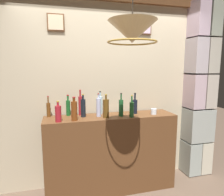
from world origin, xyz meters
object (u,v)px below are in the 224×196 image
at_px(liquor_bottle_sherry, 68,107).
at_px(liquor_bottle_bourbon, 58,113).
at_px(liquor_bottle_port, 80,105).
at_px(liquor_bottle_rye, 99,107).
at_px(liquor_bottle_scotch, 83,108).
at_px(liquor_bottle_whiskey, 74,110).
at_px(liquor_bottle_vermouth, 121,108).
at_px(liquor_bottle_vodka, 49,109).
at_px(glass_tumbler_rocks, 154,111).
at_px(liquor_bottle_amaro, 100,105).
at_px(liquor_bottle_gin, 132,109).
at_px(liquor_bottle_brandy, 135,106).
at_px(pendant_lamp, 132,32).
at_px(liquor_bottle_mezcal, 106,108).

distance_m(liquor_bottle_sherry, liquor_bottle_bourbon, 0.32).
relative_size(liquor_bottle_port, liquor_bottle_rye, 1.13).
height_order(liquor_bottle_scotch, liquor_bottle_bourbon, liquor_bottle_scotch).
bearing_deg(liquor_bottle_whiskey, liquor_bottle_vermouth, 5.70).
bearing_deg(liquor_bottle_bourbon, liquor_bottle_vodka, 112.62).
height_order(liquor_bottle_scotch, glass_tumbler_rocks, liquor_bottle_scotch).
xyz_separation_m(liquor_bottle_whiskey, liquor_bottle_rye, (0.33, 0.13, 0.00)).
xyz_separation_m(liquor_bottle_whiskey, liquor_bottle_vodka, (-0.31, 0.28, -0.03)).
relative_size(liquor_bottle_vodka, liquor_bottle_vermouth, 0.89).
xyz_separation_m(liquor_bottle_port, liquor_bottle_amaro, (0.28, -0.00, -0.01)).
height_order(liquor_bottle_vodka, liquor_bottle_gin, liquor_bottle_gin).
relative_size(liquor_bottle_amaro, liquor_bottle_bourbon, 1.26).
bearing_deg(liquor_bottle_rye, liquor_bottle_brandy, 3.99).
xyz_separation_m(liquor_bottle_sherry, liquor_bottle_gin, (0.80, -0.30, -0.01)).
distance_m(liquor_bottle_whiskey, glass_tumbler_rocks, 1.10).
xyz_separation_m(liquor_bottle_brandy, pendant_lamp, (-0.36, -0.82, 0.86)).
bearing_deg(liquor_bottle_bourbon, liquor_bottle_rye, 15.21).
distance_m(liquor_bottle_port, liquor_bottle_bourbon, 0.41).
xyz_separation_m(liquor_bottle_brandy, liquor_bottle_amaro, (-0.48, 0.10, 0.02)).
relative_size(liquor_bottle_rye, liquor_bottle_amaro, 0.97).
bearing_deg(liquor_bottle_amaro, liquor_bottle_whiskey, -145.20).
distance_m(liquor_bottle_vodka, liquor_bottle_brandy, 1.18).
distance_m(liquor_bottle_vermouth, glass_tumbler_rocks, 0.48).
relative_size(liquor_bottle_whiskey, glass_tumbler_rocks, 3.71).
bearing_deg(liquor_bottle_mezcal, liquor_bottle_amaro, 97.34).
distance_m(liquor_bottle_scotch, liquor_bottle_mezcal, 0.30).
height_order(liquor_bottle_scotch, liquor_bottle_vodka, liquor_bottle_scotch).
height_order(liquor_bottle_port, liquor_bottle_gin, liquor_bottle_port).
bearing_deg(liquor_bottle_port, liquor_bottle_mezcal, -36.77).
relative_size(liquor_bottle_scotch, liquor_bottle_amaro, 0.95).
bearing_deg(liquor_bottle_mezcal, liquor_bottle_whiskey, -174.45).
distance_m(liquor_bottle_whiskey, liquor_bottle_brandy, 0.87).
bearing_deg(liquor_bottle_port, glass_tumbler_rocks, -12.04).
relative_size(liquor_bottle_rye, liquor_bottle_bourbon, 1.22).
bearing_deg(liquor_bottle_rye, liquor_bottle_whiskey, -158.89).
xyz_separation_m(liquor_bottle_vermouth, liquor_bottle_gin, (0.12, -0.09, -0.01)).
height_order(liquor_bottle_port, liquor_bottle_mezcal, liquor_bottle_port).
bearing_deg(liquor_bottle_bourbon, liquor_bottle_vermouth, 5.37).
relative_size(liquor_bottle_port, liquor_bottle_vodka, 1.26).
bearing_deg(liquor_bottle_mezcal, liquor_bottle_vermouth, 6.01).
bearing_deg(liquor_bottle_vodka, liquor_bottle_port, -1.89).
distance_m(liquor_bottle_mezcal, liquor_bottle_bourbon, 0.60).
distance_m(liquor_bottle_vermouth, liquor_bottle_brandy, 0.26).
relative_size(liquor_bottle_brandy, pendant_lamp, 0.46).
bearing_deg(liquor_bottle_port, liquor_bottle_whiskey, -111.40).
bearing_deg(liquor_bottle_amaro, liquor_bottle_port, 179.38).
distance_m(liquor_bottle_amaro, liquor_bottle_bourbon, 0.64).
xyz_separation_m(liquor_bottle_scotch, liquor_bottle_vodka, (-0.44, 0.13, -0.03)).
bearing_deg(liquor_bottle_brandy, glass_tumbler_rocks, -24.25).
bearing_deg(liquor_bottle_scotch, pendant_lamp, -65.47).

